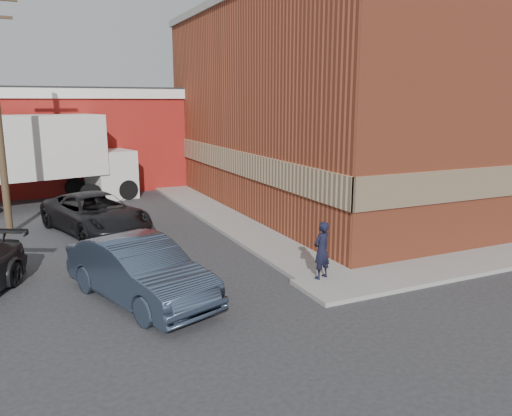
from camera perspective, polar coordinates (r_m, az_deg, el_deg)
name	(u,v)px	position (r m, az deg, el deg)	size (l,w,h in m)	color
ground	(305,281)	(13.95, 5.68, -8.30)	(90.00, 90.00, 0.00)	#28282B
brick_building	(365,105)	(25.30, 12.37, 11.43)	(14.25, 18.25, 9.36)	#A3452A
sidewalk_west	(214,212)	(22.04, -4.84, -0.51)	(1.80, 18.00, 0.12)	gray
warehouse	(38,138)	(31.32, -23.65, 7.35)	(16.30, 8.30, 5.60)	maroon
man	(322,250)	(13.63, 7.52, -4.80)	(0.58, 0.38, 1.58)	black
sedan	(140,271)	(12.63, -13.13, -7.00)	(1.65, 4.74, 1.56)	#323F53
suv_a	(95,213)	(19.63, -17.87, -0.59)	(2.46, 5.33, 1.48)	black
box_truck	(46,154)	(25.57, -22.85, 5.75)	(8.94, 4.50, 4.24)	silver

